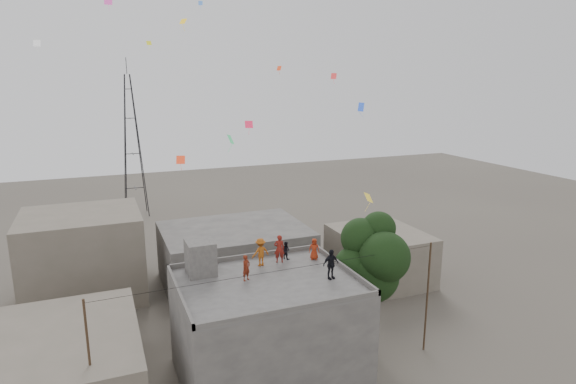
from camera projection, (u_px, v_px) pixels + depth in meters
name	position (u px, v px, depth m)	size (l,w,h in m)	color
ground	(268.00, 377.00, 28.64)	(140.00, 140.00, 0.00)	#4D463F
main_building	(267.00, 330.00, 27.95)	(10.00, 8.00, 6.10)	#4C4A47
parapet	(267.00, 279.00, 27.23)	(10.00, 8.00, 0.30)	#4C4A47
stair_head_box	(200.00, 257.00, 28.22)	(1.60, 1.80, 2.00)	#4C4A47
neighbor_west	(63.00, 369.00, 25.98)	(8.00, 10.00, 4.00)	#675F51
neighbor_north	(235.00, 256.00, 41.45)	(12.00, 9.00, 5.00)	#4C4A47
neighbor_northwest	(84.00, 255.00, 38.66)	(9.00, 8.00, 7.00)	#675F51
neighbor_east	(379.00, 256.00, 42.28)	(7.00, 8.00, 4.40)	#675F51
tree	(373.00, 260.00, 30.48)	(4.90, 4.60, 9.10)	black
utility_line	(283.00, 327.00, 26.83)	(20.12, 0.62, 7.40)	black
transmission_tower	(132.00, 146.00, 61.26)	(2.97, 2.97, 20.01)	black
person_red_adult	(279.00, 249.00, 29.96)	(0.65, 0.43, 1.79)	maroon
person_orange_child	(314.00, 249.00, 30.52)	(0.68, 0.44, 1.38)	#A12B12
person_dark_child	(286.00, 250.00, 30.63)	(0.56, 0.44, 1.15)	black
person_dark_adult	(331.00, 264.00, 27.48)	(1.03, 0.43, 1.76)	black
person_orange_adult	(261.00, 252.00, 29.43)	(1.13, 0.65, 1.75)	#A24D12
person_red_child	(246.00, 268.00, 27.29)	(0.55, 0.36, 1.50)	maroon
kites	(251.00, 101.00, 31.04)	(20.41, 15.41, 12.93)	red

